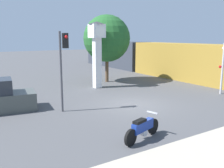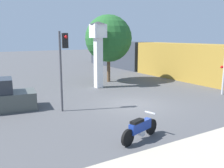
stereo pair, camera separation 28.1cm
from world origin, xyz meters
name	(u,v)px [view 2 (the right image)]	position (x,y,z in m)	size (l,w,h in m)	color
ground_plane	(134,105)	(0.00, 0.00, 0.00)	(120.00, 120.00, 0.00)	#4C4C4F
motorcycle	(140,128)	(-2.87, -4.35, 0.48)	(2.20, 0.83, 1.00)	black
clock_tower	(98,45)	(0.58, 5.71, 3.44)	(1.26, 1.26, 5.22)	white
freight_train	(146,57)	(9.77, 11.17, 1.70)	(2.80, 23.24, 3.40)	olive
traffic_light	(63,57)	(-4.05, 1.00, 3.00)	(0.50, 0.35, 4.36)	#47474C
railroad_crossing_signal	(224,67)	(7.03, -1.01, 1.98)	(0.90, 0.82, 3.63)	#B7B7BC
street_tree	(108,39)	(2.61, 7.58, 3.89)	(4.16, 4.16, 5.98)	brown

